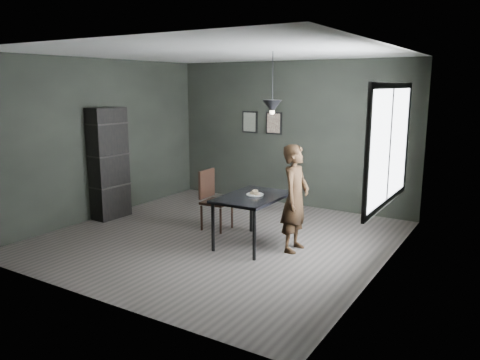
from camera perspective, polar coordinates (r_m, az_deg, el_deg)
The scene contains 13 objects.
ground at distance 7.38m, azimuth -2.54°, elevation -7.03°, with size 5.00×5.00×0.00m, color #383431.
back_wall at distance 9.22m, azimuth 6.17°, elevation 5.59°, with size 5.00×0.10×2.80m, color black.
ceiling at distance 7.01m, azimuth -2.75°, elevation 15.23°, with size 5.00×5.00×0.02m.
window_assembly at distance 6.20m, azimuth 17.76°, elevation 4.06°, with size 0.04×1.96×1.56m.
cafe_table at distance 6.88m, azimuth 1.56°, elevation -2.56°, with size 0.80×1.20×0.75m.
white_plate at distance 6.88m, azimuth 1.83°, elevation -1.84°, with size 0.23×0.23×0.01m, color white.
donut_pile at distance 6.87m, azimuth 1.84°, elevation -1.56°, with size 0.18×0.12×0.07m.
woman at distance 6.67m, azimuth 6.74°, elevation -2.24°, with size 0.56×0.37×1.53m, color black.
wood_chair at distance 7.70m, azimuth -3.41°, elevation -1.90°, with size 0.44×0.44×0.98m.
shelf_unit at distance 8.59m, azimuth -15.75°, elevation 1.96°, with size 0.37×0.65×1.96m, color black.
pendant_lamp at distance 6.65m, azimuth 3.95°, elevation 8.95°, with size 0.28×0.28×0.86m.
framed_print_left at distance 9.59m, azimuth 1.21°, elevation 7.08°, with size 0.34×0.04×0.44m.
framed_print_right at distance 9.32m, azimuth 4.15°, elevation 6.93°, with size 0.34×0.04×0.44m.
Camera 1 is at (3.93, -5.78, 2.35)m, focal length 35.00 mm.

